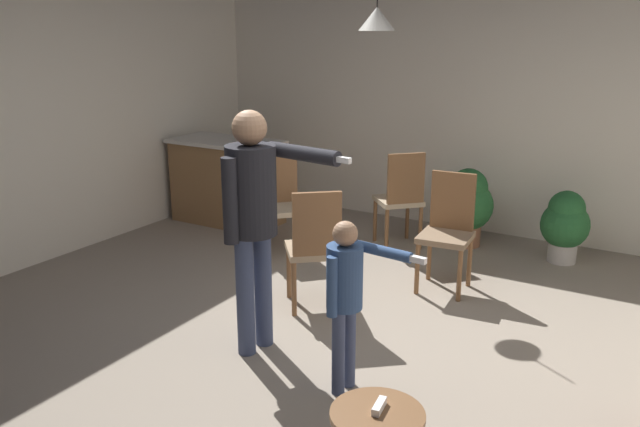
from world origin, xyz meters
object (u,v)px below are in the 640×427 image
at_px(kitchen_counter, 227,181).
at_px(person_child, 346,288).
at_px(person_adult, 253,206).
at_px(dining_chair_spare, 281,200).
at_px(dining_chair_near_wall, 448,227).
at_px(potted_plant_corner, 467,203).
at_px(dining_chair_centre_back, 401,196).
at_px(spare_remote_on_table, 379,406).
at_px(potted_plant_by_wall, 565,223).
at_px(dining_chair_by_counter, 315,245).

xyz_separation_m(kitchen_counter, person_child, (2.90, -2.49, 0.21)).
bearing_deg(person_adult, dining_chair_spare, -143.11).
xyz_separation_m(person_child, dining_chair_near_wall, (-0.05, 1.91, -0.14)).
bearing_deg(dining_chair_near_wall, potted_plant_corner, -84.92).
bearing_deg(dining_chair_centre_back, person_adult, -134.28).
bearing_deg(spare_remote_on_table, dining_chair_centre_back, 112.58).
relative_size(person_child, spare_remote_on_table, 8.53).
height_order(person_adult, dining_chair_spare, person_adult).
bearing_deg(spare_remote_on_table, person_adult, 145.36).
xyz_separation_m(dining_chair_centre_back, potted_plant_corner, (0.55, 0.42, -0.10)).
bearing_deg(potted_plant_corner, potted_plant_by_wall, -0.17).
distance_m(kitchen_counter, potted_plant_by_wall, 3.64).
xyz_separation_m(dining_chair_near_wall, dining_chair_centre_back, (-0.77, 0.75, 0.00)).
bearing_deg(potted_plant_by_wall, person_child, -102.62).
xyz_separation_m(person_child, spare_remote_on_table, (0.62, -0.82, -0.15)).
bearing_deg(dining_chair_spare, dining_chair_centre_back, 172.92).
height_order(person_child, dining_chair_near_wall, person_child).
height_order(dining_chair_centre_back, dining_chair_spare, same).
bearing_deg(dining_chair_by_counter, potted_plant_corner, 36.49).
xyz_separation_m(person_adult, dining_chair_near_wall, (0.74, 1.76, -0.50)).
height_order(dining_chair_near_wall, dining_chair_spare, same).
height_order(kitchen_counter, potted_plant_by_wall, kitchen_counter).
relative_size(dining_chair_near_wall, dining_chair_spare, 1.00).
height_order(person_child, dining_chair_centre_back, person_child).
bearing_deg(kitchen_counter, dining_chair_near_wall, -11.48).
xyz_separation_m(dining_chair_by_counter, potted_plant_by_wall, (1.48, 2.14, -0.16)).
distance_m(dining_chair_centre_back, potted_plant_corner, 0.70).
xyz_separation_m(person_adult, spare_remote_on_table, (1.42, -0.98, -0.51)).
distance_m(dining_chair_spare, potted_plant_by_wall, 2.73).
bearing_deg(dining_chair_by_counter, dining_chair_near_wall, 12.79).
height_order(dining_chair_by_counter, dining_chair_centre_back, same).
relative_size(person_child, dining_chair_centre_back, 1.11).
bearing_deg(dining_chair_spare, spare_remote_on_table, 84.83).
bearing_deg(dining_chair_near_wall, potted_plant_by_wall, -127.93).
xyz_separation_m(person_child, dining_chair_by_counter, (-0.79, 0.94, -0.14)).
bearing_deg(person_child, kitchen_counter, -124.33).
height_order(person_child, spare_remote_on_table, person_child).
xyz_separation_m(dining_chair_centre_back, dining_chair_spare, (-0.93, -0.77, 0.00)).
bearing_deg(spare_remote_on_table, potted_plant_corner, 102.94).
bearing_deg(potted_plant_by_wall, kitchen_counter, -170.62).
bearing_deg(dining_chair_by_counter, dining_chair_spare, 95.46).
bearing_deg(spare_remote_on_table, dining_chair_by_counter, 128.76).
relative_size(kitchen_counter, dining_chair_by_counter, 1.26).
height_order(dining_chair_by_counter, potted_plant_corner, dining_chair_by_counter).
bearing_deg(kitchen_counter, spare_remote_on_table, -43.24).
bearing_deg(potted_plant_corner, kitchen_counter, -167.21).
relative_size(dining_chair_by_counter, dining_chair_spare, 1.00).
xyz_separation_m(person_adult, potted_plant_by_wall, (1.48, 2.93, -0.66)).
distance_m(person_child, dining_chair_by_counter, 1.24).
relative_size(kitchen_counter, person_adult, 0.75).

